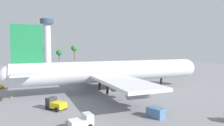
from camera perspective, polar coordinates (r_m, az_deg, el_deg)
ground_plane at (r=60.36m, az=0.00°, el=-7.83°), size 235.66×235.66×0.00m
cargo_airplane at (r=59.32m, az=-0.22°, el=-2.39°), size 58.91×49.43×18.33m
fuel_truck at (r=95.00m, az=-3.42°, el=-2.74°), size 3.09×4.16×2.03m
cargo_loader at (r=34.08m, az=-8.27°, el=-15.70°), size 3.85×2.99×2.14m
baggage_tug at (r=44.38m, az=-15.44°, el=-10.90°), size 4.13×4.56×2.37m
cargo_container_aft at (r=39.22m, az=12.08°, el=-13.25°), size 3.01×3.54×1.81m
safety_cone_nose at (r=72.00m, az=21.06°, el=-5.87°), size 0.48×0.48×0.68m
safety_cone_tail at (r=58.06m, az=-26.11°, el=-8.40°), size 0.49×0.49×0.70m
control_tower at (r=179.90m, az=-17.54°, el=6.94°), size 10.92×10.92×36.24m
tree_line_backdrop at (r=212.50m, az=-16.91°, el=3.46°), size 44.98×6.49×15.38m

